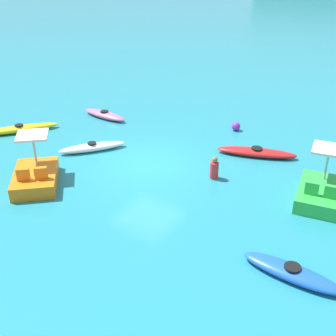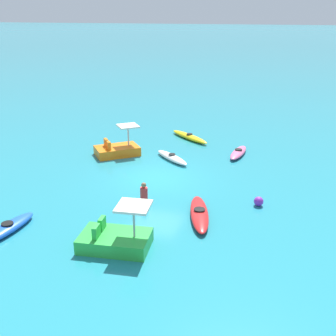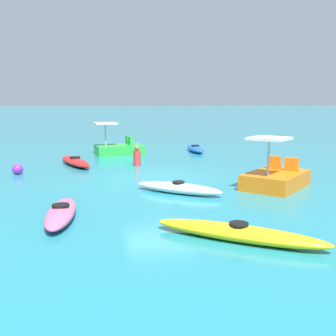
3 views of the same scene
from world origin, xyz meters
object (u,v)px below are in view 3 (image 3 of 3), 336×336
(kayak_pink, at_px, (61,213))
(kayak_yellow, at_px, (239,233))
(pedal_boat_orange, at_px, (276,177))
(person_near_shore, at_px, (137,157))
(kayak_blue, at_px, (195,149))
(pedal_boat_green, at_px, (119,148))
(kayak_red, at_px, (75,161))
(kayak_white, at_px, (178,188))
(buoy_purple, at_px, (18,169))

(kayak_pink, relative_size, kayak_yellow, 0.82)
(pedal_boat_orange, bearing_deg, person_near_shore, 36.74)
(kayak_yellow, height_order, person_near_shore, person_near_shore)
(kayak_blue, xyz_separation_m, pedal_boat_green, (-0.41, 4.25, 0.17))
(kayak_blue, bearing_deg, kayak_red, 119.48)
(kayak_red, relative_size, pedal_boat_green, 1.25)
(kayak_pink, bearing_deg, pedal_boat_orange, -70.45)
(kayak_white, distance_m, person_near_shore, 5.49)
(kayak_blue, height_order, kayak_yellow, same)
(pedal_boat_orange, relative_size, pedal_boat_green, 1.06)
(kayak_pink, relative_size, pedal_boat_green, 1.00)
(kayak_pink, xyz_separation_m, kayak_yellow, (-2.12, -3.60, -0.00))
(buoy_purple, distance_m, person_near_shore, 4.88)
(kayak_red, xyz_separation_m, pedal_boat_green, (3.18, -2.09, 0.17))
(kayak_yellow, bearing_deg, kayak_pink, 59.51)
(kayak_pink, xyz_separation_m, pedal_boat_orange, (2.32, -6.53, 0.17))
(pedal_boat_orange, xyz_separation_m, buoy_purple, (3.97, 8.62, -0.13))
(kayak_white, xyz_separation_m, person_near_shore, (5.45, 0.67, 0.22))
(kayak_blue, relative_size, pedal_boat_orange, 0.98)
(kayak_white, bearing_deg, kayak_blue, -17.42)
(kayak_blue, relative_size, pedal_boat_green, 1.03)
(kayak_white, distance_m, buoy_purple, 6.80)
(pedal_boat_orange, relative_size, person_near_shore, 3.16)
(kayak_yellow, bearing_deg, pedal_boat_orange, -33.48)
(kayak_red, distance_m, kayak_blue, 7.29)
(kayak_pink, height_order, person_near_shore, person_near_shore)
(kayak_white, bearing_deg, pedal_boat_green, 7.60)
(kayak_red, height_order, kayak_white, same)
(buoy_purple, relative_size, person_near_shore, 0.46)
(kayak_red, bearing_deg, kayak_pink, -179.69)
(kayak_white, distance_m, pedal_boat_green, 9.31)
(kayak_red, relative_size, pedal_boat_orange, 1.19)
(pedal_boat_green, height_order, buoy_purple, pedal_boat_green)
(person_near_shore, bearing_deg, kayak_pink, 160.96)
(kayak_blue, xyz_separation_m, kayak_pink, (-11.75, 6.30, -0.00))
(person_near_shore, bearing_deg, pedal_boat_green, 8.46)
(kayak_yellow, distance_m, buoy_purple, 10.15)
(kayak_yellow, height_order, buoy_purple, buoy_purple)
(kayak_red, xyz_separation_m, buoy_purple, (-1.88, 2.05, 0.04))
(pedal_boat_orange, height_order, pedal_boat_green, same)
(kayak_red, xyz_separation_m, person_near_shore, (-0.60, -2.65, 0.22))
(kayak_yellow, xyz_separation_m, person_near_shore, (9.68, 0.98, 0.22))
(kayak_pink, height_order, buoy_purple, buoy_purple)
(pedal_boat_green, bearing_deg, buoy_purple, 140.66)
(kayak_pink, distance_m, kayak_yellow, 4.17)
(kayak_red, height_order, kayak_blue, same)
(pedal_boat_green, relative_size, buoy_purple, 6.51)
(kayak_blue, relative_size, buoy_purple, 6.71)
(pedal_boat_green, bearing_deg, person_near_shore, -171.54)
(kayak_yellow, bearing_deg, pedal_boat_green, 6.55)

